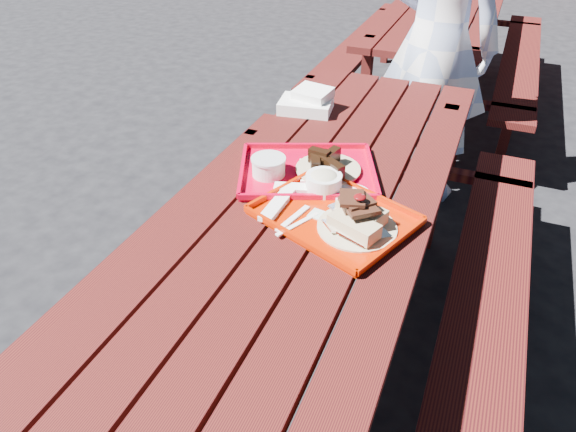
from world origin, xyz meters
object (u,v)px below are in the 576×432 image
(picnic_table_near, at_px, (306,256))
(near_tray, at_px, (338,207))
(far_tray, at_px, (305,170))
(person, at_px, (436,43))
(picnic_table_far, at_px, (441,32))

(picnic_table_near, distance_m, near_tray, 0.24)
(picnic_table_near, height_order, far_tray, far_tray)
(near_tray, bearing_deg, person, 88.89)
(picnic_table_near, bearing_deg, person, 85.06)
(picnic_table_near, distance_m, picnic_table_far, 2.80)
(near_tray, bearing_deg, picnic_table_near, 178.27)
(far_tray, bearing_deg, picnic_table_near, -67.36)
(picnic_table_near, relative_size, person, 1.41)
(picnic_table_near, bearing_deg, near_tray, -1.73)
(picnic_table_far, relative_size, person, 1.41)
(person, bearing_deg, far_tray, 91.80)
(far_tray, height_order, person, person)
(picnic_table_near, height_order, picnic_table_far, same)
(picnic_table_near, bearing_deg, picnic_table_far, 90.00)
(picnic_table_near, xyz_separation_m, far_tray, (-0.08, 0.18, 0.21))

